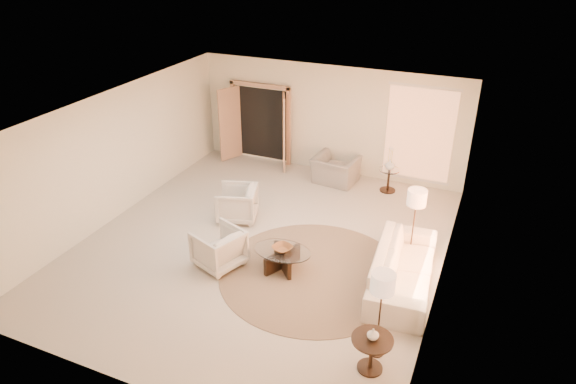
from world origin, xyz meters
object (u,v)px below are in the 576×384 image
at_px(end_table, 372,348).
at_px(end_vase, 373,334).
at_px(armchair_left, 237,202).
at_px(accent_chair, 335,166).
at_px(side_vase, 390,164).
at_px(floor_lamp_far, 383,287).
at_px(side_table, 389,178).
at_px(floor_lamp_near, 417,201).
at_px(armchair_right, 219,246).
at_px(coffee_table, 282,257).
at_px(bowl, 282,248).
at_px(sofa, 403,268).

bearing_deg(end_table, end_vase, 0.00).
xyz_separation_m(armchair_left, accent_chair, (1.40, 2.61, 0.04)).
bearing_deg(accent_chair, end_vase, 119.26).
bearing_deg(side_vase, end_table, -79.03).
distance_m(end_table, floor_lamp_far, 0.92).
relative_size(floor_lamp_far, end_vase, 8.15).
bearing_deg(accent_chair, end_table, 119.26).
distance_m(side_table, floor_lamp_near, 3.03).
height_order(armchair_right, coffee_table, armchair_right).
distance_m(coffee_table, side_table, 4.13).
distance_m(armchair_left, end_table, 4.96).
xyz_separation_m(side_table, bowl, (-1.07, -3.99, 0.10)).
height_order(armchair_left, armchair_right, armchair_left).
bearing_deg(sofa, end_table, 175.36).
height_order(sofa, accent_chair, accent_chair).
bearing_deg(coffee_table, floor_lamp_near, 31.39).
bearing_deg(accent_chair, sofa, 130.73).
xyz_separation_m(armchair_right, floor_lamp_near, (3.30, 1.68, 0.85)).
distance_m(sofa, end_vase, 2.19).
xyz_separation_m(end_table, bowl, (-2.19, 1.78, 0.06)).
distance_m(armchair_right, coffee_table, 1.22).
height_order(armchair_right, floor_lamp_far, floor_lamp_far).
relative_size(side_table, bowl, 1.62).
xyz_separation_m(bowl, end_vase, (2.19, -1.78, 0.21)).
xyz_separation_m(accent_chair, end_table, (2.47, -5.71, -0.07)).
xyz_separation_m(end_table, floor_lamp_near, (-0.04, 3.09, 0.87)).
bearing_deg(floor_lamp_far, end_vase, -90.00).
bearing_deg(side_vase, floor_lamp_far, -78.34).
bearing_deg(floor_lamp_near, floor_lamp_far, -89.14).
xyz_separation_m(sofa, armchair_right, (-3.34, -0.75, 0.05)).
bearing_deg(sofa, accent_chair, 30.16).
relative_size(side_table, side_vase, 2.18).
bearing_deg(armchair_left, end_table, 33.02).
bearing_deg(bowl, side_vase, 74.98).
height_order(armchair_left, end_vase, armchair_left).
distance_m(armchair_left, bowl, 2.14).
distance_m(armchair_right, accent_chair, 4.39).
xyz_separation_m(coffee_table, side_table, (1.07, 3.99, 0.10)).
relative_size(floor_lamp_near, side_vase, 5.56).
bearing_deg(floor_lamp_far, bowl, 146.89).
relative_size(end_table, bowl, 1.68).
xyz_separation_m(coffee_table, floor_lamp_far, (2.19, -1.43, 0.99)).
bearing_deg(armchair_right, end_table, 87.61).
relative_size(armchair_left, armchair_right, 1.01).
relative_size(armchair_right, floor_lamp_near, 0.56).
height_order(bowl, side_vase, side_vase).
bearing_deg(end_vase, floor_lamp_near, 90.76).
bearing_deg(side_vase, end_vase, -79.03).
bearing_deg(side_vase, floor_lamp_near, -68.10).
bearing_deg(side_vase, armchair_right, -117.03).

